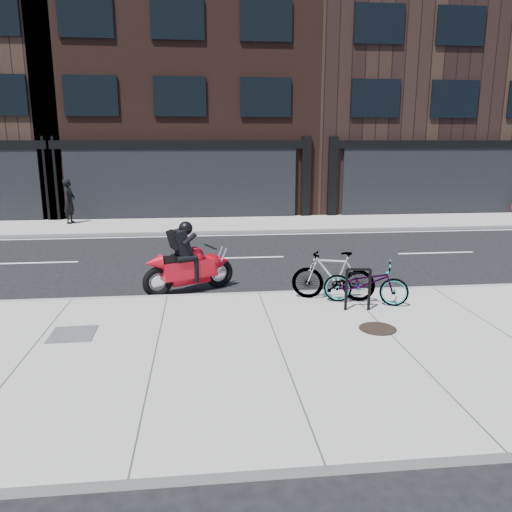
{
  "coord_description": "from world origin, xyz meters",
  "views": [
    {
      "loc": [
        -1.21,
        -12.43,
        3.41
      ],
      "look_at": [
        -0.03,
        -1.67,
        0.9
      ],
      "focal_mm": 35.0,
      "sensor_mm": 36.0,
      "label": 1
    }
  ],
  "objects": [
    {
      "name": "motorcycle",
      "position": [
        -1.44,
        -1.23,
        0.67
      ],
      "size": [
        2.1,
        1.15,
        1.66
      ],
      "rotation": [
        0.0,
        0.0,
        0.41
      ],
      "color": "black",
      "rests_on": "ground"
    },
    {
      "name": "bicycle_front",
      "position": [
        2.09,
        -2.93,
        0.58
      ],
      "size": [
        1.81,
        1.16,
        0.9
      ],
      "primitive_type": "imported",
      "rotation": [
        0.0,
        0.0,
        1.21
      ],
      "color": "gray",
      "rests_on": "sidewalk_near"
    },
    {
      "name": "sidewalk_far",
      "position": [
        0.0,
        7.75,
        0.07
      ],
      "size": [
        60.0,
        3.5,
        0.13
      ],
      "primitive_type": "cube",
      "color": "gray",
      "rests_on": "ground"
    },
    {
      "name": "ground",
      "position": [
        0.0,
        0.0,
        0.0
      ],
      "size": [
        120.0,
        120.0,
        0.0
      ],
      "primitive_type": "plane",
      "color": "black",
      "rests_on": "ground"
    },
    {
      "name": "manhole_cover",
      "position": [
        1.86,
        -4.34,
        0.14
      ],
      "size": [
        0.87,
        0.87,
        0.02
      ],
      "primitive_type": "cylinder",
      "rotation": [
        0.0,
        0.0,
        -0.41
      ],
      "color": "black",
      "rests_on": "sidewalk_near"
    },
    {
      "name": "utility_grate",
      "position": [
        -3.49,
        -4.01,
        0.14
      ],
      "size": [
        0.77,
        0.77,
        0.02
      ],
      "primitive_type": "cube",
      "rotation": [
        0.0,
        0.0,
        0.03
      ],
      "color": "#515153",
      "rests_on": "sidewalk_near"
    },
    {
      "name": "building_center",
      "position": [
        -2.0,
        14.5,
        7.25
      ],
      "size": [
        12.0,
        10.0,
        14.5
      ],
      "primitive_type": "cube",
      "color": "black",
      "rests_on": "ground"
    },
    {
      "name": "sidewalk_near",
      "position": [
        0.0,
        -5.0,
        0.07
      ],
      "size": [
        60.0,
        6.0,
        0.13
      ],
      "primitive_type": "cube",
      "color": "gray",
      "rests_on": "ground"
    },
    {
      "name": "bike_rack",
      "position": [
        1.81,
        -3.3,
        0.64
      ],
      "size": [
        0.51,
        0.11,
        0.86
      ],
      "rotation": [
        0.0,
        0.0,
        -0.1
      ],
      "color": "black",
      "rests_on": "sidewalk_near"
    },
    {
      "name": "pedestrian",
      "position": [
        -6.52,
        8.37,
        1.03
      ],
      "size": [
        0.51,
        0.7,
        1.8
      ],
      "primitive_type": "imported",
      "rotation": [
        0.0,
        0.0,
        1.45
      ],
      "color": "black",
      "rests_on": "sidewalk_far"
    },
    {
      "name": "bicycle_rear",
      "position": [
        1.49,
        -2.6,
        0.65
      ],
      "size": [
        1.8,
        1.01,
        1.04
      ],
      "primitive_type": "imported",
      "rotation": [
        0.0,
        0.0,
        4.4
      ],
      "color": "gray",
      "rests_on": "sidewalk_near"
    },
    {
      "name": "building_mideast",
      "position": [
        10.0,
        14.5,
        6.25
      ],
      "size": [
        12.0,
        10.0,
        12.5
      ],
      "primitive_type": "cube",
      "color": "black",
      "rests_on": "ground"
    }
  ]
}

